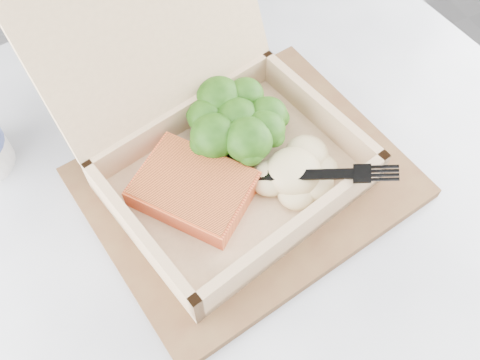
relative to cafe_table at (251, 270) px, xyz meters
name	(u,v)px	position (x,y,z in m)	size (l,w,h in m)	color
floor	(362,254)	(0.37, 0.10, -0.53)	(4.00, 4.00, 0.00)	gray
cafe_table	(251,270)	(0.00, 0.00, 0.00)	(0.85, 0.85, 0.71)	black
serving_tray	(246,183)	(0.00, 0.02, 0.19)	(0.32, 0.26, 0.01)	brown
takeout_container	(208,126)	(-0.02, 0.07, 0.25)	(0.30, 0.32, 0.22)	tan
salmon_fillet	(193,189)	(-0.06, 0.03, 0.22)	(0.09, 0.11, 0.02)	orange
broccoli_pile	(237,124)	(0.02, 0.07, 0.23)	(0.11, 0.11, 0.04)	#2F6817
mashed_potatoes	(294,171)	(0.04, 0.00, 0.22)	(0.09, 0.08, 0.03)	#D7BB8B
plastic_fork	(281,173)	(0.03, 0.00, 0.24)	(0.13, 0.10, 0.03)	black
receipt	(182,74)	(0.00, 0.21, 0.18)	(0.07, 0.14, 0.00)	white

